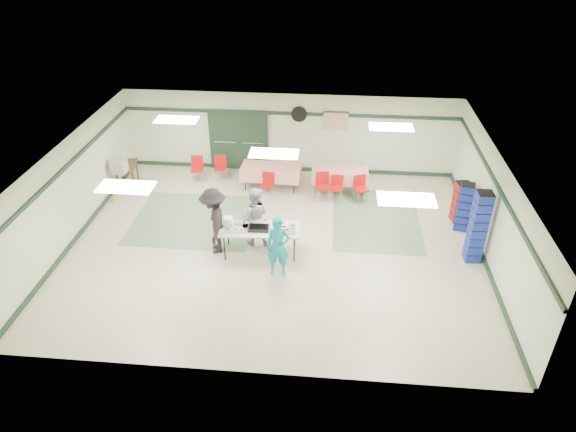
# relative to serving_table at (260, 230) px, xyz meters

# --- Properties ---
(floor) EXTENTS (11.00, 11.00, 0.00)m
(floor) POSITION_rel_serving_table_xyz_m (0.34, 0.46, -0.72)
(floor) COLOR beige
(floor) RESTS_ON ground
(ceiling) EXTENTS (11.00, 11.00, 0.00)m
(ceiling) POSITION_rel_serving_table_xyz_m (0.34, 0.46, 1.98)
(ceiling) COLOR white
(ceiling) RESTS_ON wall_back
(wall_back) EXTENTS (11.00, 0.00, 11.00)m
(wall_back) POSITION_rel_serving_table_xyz_m (0.34, 4.96, 0.63)
(wall_back) COLOR beige
(wall_back) RESTS_ON floor
(wall_front) EXTENTS (11.00, 0.00, 11.00)m
(wall_front) POSITION_rel_serving_table_xyz_m (0.34, -4.04, 0.63)
(wall_front) COLOR beige
(wall_front) RESTS_ON floor
(wall_left) EXTENTS (0.00, 9.00, 9.00)m
(wall_left) POSITION_rel_serving_table_xyz_m (-5.16, 0.46, 0.63)
(wall_left) COLOR beige
(wall_left) RESTS_ON floor
(wall_right) EXTENTS (0.00, 9.00, 9.00)m
(wall_right) POSITION_rel_serving_table_xyz_m (5.84, 0.46, 0.63)
(wall_right) COLOR beige
(wall_right) RESTS_ON floor
(trim_back) EXTENTS (11.00, 0.06, 0.10)m
(trim_back) POSITION_rel_serving_table_xyz_m (0.34, 4.93, 1.33)
(trim_back) COLOR #1C3421
(trim_back) RESTS_ON wall_back
(baseboard_back) EXTENTS (11.00, 0.06, 0.12)m
(baseboard_back) POSITION_rel_serving_table_xyz_m (0.34, 4.93, -0.66)
(baseboard_back) COLOR #1C3421
(baseboard_back) RESTS_ON floor
(trim_left) EXTENTS (0.06, 9.00, 0.10)m
(trim_left) POSITION_rel_serving_table_xyz_m (-5.13, 0.46, 1.33)
(trim_left) COLOR #1C3421
(trim_left) RESTS_ON wall_back
(baseboard_left) EXTENTS (0.06, 9.00, 0.12)m
(baseboard_left) POSITION_rel_serving_table_xyz_m (-5.13, 0.46, -0.66)
(baseboard_left) COLOR #1C3421
(baseboard_left) RESTS_ON floor
(trim_right) EXTENTS (0.06, 9.00, 0.10)m
(trim_right) POSITION_rel_serving_table_xyz_m (5.81, 0.46, 1.33)
(trim_right) COLOR #1C3421
(trim_right) RESTS_ON wall_back
(baseboard_right) EXTENTS (0.06, 9.00, 0.12)m
(baseboard_right) POSITION_rel_serving_table_xyz_m (5.81, 0.46, -0.66)
(baseboard_right) COLOR #1C3421
(baseboard_right) RESTS_ON floor
(green_patch_a) EXTENTS (3.50, 3.00, 0.01)m
(green_patch_a) POSITION_rel_serving_table_xyz_m (-2.16, 1.46, -0.72)
(green_patch_a) COLOR gray
(green_patch_a) RESTS_ON floor
(green_patch_b) EXTENTS (2.50, 3.50, 0.01)m
(green_patch_b) POSITION_rel_serving_table_xyz_m (3.14, 1.96, -0.72)
(green_patch_b) COLOR gray
(green_patch_b) RESTS_ON floor
(double_door_left) EXTENTS (0.90, 0.06, 2.10)m
(double_door_left) POSITION_rel_serving_table_xyz_m (-1.86, 4.90, 0.33)
(double_door_left) COLOR gray
(double_door_left) RESTS_ON floor
(double_door_right) EXTENTS (0.90, 0.06, 2.10)m
(double_door_right) POSITION_rel_serving_table_xyz_m (-0.91, 4.90, 0.33)
(double_door_right) COLOR gray
(double_door_right) RESTS_ON floor
(door_frame) EXTENTS (2.00, 0.03, 2.15)m
(door_frame) POSITION_rel_serving_table_xyz_m (-1.39, 4.88, 0.33)
(door_frame) COLOR #1C3421
(door_frame) RESTS_ON floor
(wall_fan) EXTENTS (0.50, 0.10, 0.50)m
(wall_fan) POSITION_rel_serving_table_xyz_m (0.64, 4.90, 1.33)
(wall_fan) COLOR black
(wall_fan) RESTS_ON wall_back
(scroll_banner) EXTENTS (0.80, 0.02, 0.60)m
(scroll_banner) POSITION_rel_serving_table_xyz_m (1.84, 4.90, 1.13)
(scroll_banner) COLOR tan
(scroll_banner) RESTS_ON wall_back
(serving_table) EXTENTS (2.11, 0.95, 0.76)m
(serving_table) POSITION_rel_serving_table_xyz_m (0.00, 0.00, 0.00)
(serving_table) COLOR #B9BAB4
(serving_table) RESTS_ON floor
(sheet_tray_right) EXTENTS (0.58, 0.45, 0.02)m
(sheet_tray_right) POSITION_rel_serving_table_xyz_m (0.63, -0.02, 0.05)
(sheet_tray_right) COLOR silver
(sheet_tray_right) RESTS_ON serving_table
(sheet_tray_mid) EXTENTS (0.63, 0.49, 0.02)m
(sheet_tray_mid) POSITION_rel_serving_table_xyz_m (-0.16, 0.15, 0.05)
(sheet_tray_mid) COLOR silver
(sheet_tray_mid) RESTS_ON serving_table
(sheet_tray_left) EXTENTS (0.58, 0.45, 0.02)m
(sheet_tray_left) POSITION_rel_serving_table_xyz_m (-0.59, -0.07, 0.05)
(sheet_tray_left) COLOR silver
(sheet_tray_left) RESTS_ON serving_table
(baking_pan) EXTENTS (0.54, 0.36, 0.08)m
(baking_pan) POSITION_rel_serving_table_xyz_m (-0.02, -0.04, 0.08)
(baking_pan) COLOR black
(baking_pan) RESTS_ON serving_table
(foam_box_stack) EXTENTS (0.24, 0.22, 0.26)m
(foam_box_stack) POSITION_rel_serving_table_xyz_m (-0.82, 0.05, 0.17)
(foam_box_stack) COLOR white
(foam_box_stack) RESTS_ON serving_table
(volunteer_teal) EXTENTS (0.59, 0.38, 1.60)m
(volunteer_teal) POSITION_rel_serving_table_xyz_m (0.56, -0.81, 0.08)
(volunteer_teal) COLOR teal
(volunteer_teal) RESTS_ON floor
(volunteer_grey) EXTENTS (0.84, 0.67, 1.67)m
(volunteer_grey) POSITION_rel_serving_table_xyz_m (-0.20, 0.46, 0.12)
(volunteer_grey) COLOR #99999F
(volunteer_grey) RESTS_ON floor
(volunteer_dark) EXTENTS (0.94, 1.31, 1.83)m
(volunteer_dark) POSITION_rel_serving_table_xyz_m (-1.19, 0.01, 0.19)
(volunteer_dark) COLOR black
(volunteer_dark) RESTS_ON floor
(dining_table_a) EXTENTS (1.75, 0.79, 0.77)m
(dining_table_a) POSITION_rel_serving_table_xyz_m (2.04, 3.62, -0.15)
(dining_table_a) COLOR red
(dining_table_a) RESTS_ON floor
(dining_table_b) EXTENTS (1.90, 0.91, 0.77)m
(dining_table_b) POSITION_rel_serving_table_xyz_m (-0.16, 3.62, -0.15)
(dining_table_b) COLOR red
(dining_table_b) RESTS_ON floor
(chair_a) EXTENTS (0.38, 0.38, 0.81)m
(chair_a) POSITION_rel_serving_table_xyz_m (1.96, 3.05, -0.23)
(chair_a) COLOR #AE100D
(chair_a) RESTS_ON floor
(chair_b) EXTENTS (0.48, 0.48, 0.88)m
(chair_b) POSITION_rel_serving_table_xyz_m (1.52, 3.06, -0.18)
(chair_b) COLOR #AE100D
(chair_b) RESTS_ON floor
(chair_c) EXTENTS (0.51, 0.51, 0.84)m
(chair_c) POSITION_rel_serving_table_xyz_m (2.68, 3.05, -0.21)
(chair_c) COLOR #AE100D
(chair_c) RESTS_ON floor
(chair_d) EXTENTS (0.41, 0.42, 0.80)m
(chair_d) POSITION_rel_serving_table_xyz_m (-0.18, 3.05, -0.23)
(chair_d) COLOR #AE100D
(chair_d) RESTS_ON floor
(chair_loose_a) EXTENTS (0.42, 0.42, 0.82)m
(chair_loose_a) POSITION_rel_serving_table_xyz_m (-1.89, 4.10, -0.22)
(chair_loose_a) COLOR #AE100D
(chair_loose_a) RESTS_ON floor
(chair_loose_b) EXTENTS (0.44, 0.44, 0.86)m
(chair_loose_b) POSITION_rel_serving_table_xyz_m (-2.63, 3.91, -0.19)
(chair_loose_b) COLOR #AE100D
(chair_loose_b) RESTS_ON floor
(crate_stack_blue_a) EXTENTS (0.44, 0.44, 1.42)m
(crate_stack_blue_a) POSITION_rel_serving_table_xyz_m (5.49, 1.69, -0.01)
(crate_stack_blue_a) COLOR #1B32A3
(crate_stack_blue_a) RESTS_ON floor
(crate_stack_red) EXTENTS (0.44, 0.44, 1.24)m
(crate_stack_red) POSITION_rel_serving_table_xyz_m (5.49, 2.11, -0.10)
(crate_stack_red) COLOR maroon
(crate_stack_red) RESTS_ON floor
(crate_stack_blue_b) EXTENTS (0.40, 0.40, 1.99)m
(crate_stack_blue_b) POSITION_rel_serving_table_xyz_m (5.49, 0.20, 0.27)
(crate_stack_blue_b) COLOR #1B32A3
(crate_stack_blue_b) RESTS_ON floor
(printer_table) EXTENTS (0.78, 1.05, 0.74)m
(printer_table) POSITION_rel_serving_table_xyz_m (-4.81, 3.36, -0.07)
(printer_table) COLOR brown
(printer_table) RESTS_ON floor
(office_printer) EXTENTS (0.47, 0.42, 0.37)m
(office_printer) POSITION_rel_serving_table_xyz_m (-4.81, 2.83, 0.21)
(office_printer) COLOR #A8A8A3
(office_printer) RESTS_ON printer_table
(broom) EXTENTS (0.05, 0.22, 1.37)m
(broom) POSITION_rel_serving_table_xyz_m (-4.89, 2.41, -0.01)
(broom) COLOR brown
(broom) RESTS_ON floor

